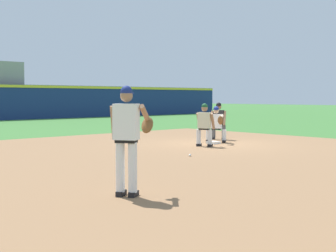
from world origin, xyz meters
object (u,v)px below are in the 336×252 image
Objects in this scene: first_baseman at (216,123)px; baserunner at (204,123)px; pitcher at (128,134)px; umpire at (219,119)px; baseball at (190,155)px; first_base_bag at (213,143)px.

baserunner is (-1.33, -0.64, 0.06)m from first_baseman.
pitcher is 8.19m from baserunner.
baseball is at bearing -146.98° from umpire.
baserunner reaches higher than first_baseman.
umpire is (1.01, 0.78, 0.06)m from first_baseman.
baserunner is (2.27, 1.57, 0.76)m from baseball.
pitcher reaches higher than baseball.
first_base_bag is at bearing 31.87° from baseball.
umpire reaches higher than first_baseman.
pitcher is (-4.51, -3.02, 1.02)m from baseball.
baseball is 0.06× the size of first_baseman.
baserunner is at bearing 34.11° from pitcher.
baserunner and umpire have the same top height.
first_baseman is (3.60, 2.21, 0.69)m from baseball.
umpire is (4.61, 2.99, 0.76)m from baseball.
first_baseman is 0.92× the size of umpire.
pitcher is (-7.67, -4.98, 1.01)m from first_base_bag.
pitcher reaches higher than first_base_bag.
pitcher reaches higher than baserunner.
pitcher is 9.66m from first_baseman.
first_baseman reaches higher than baseball.
baseball is 5.54m from umpire.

